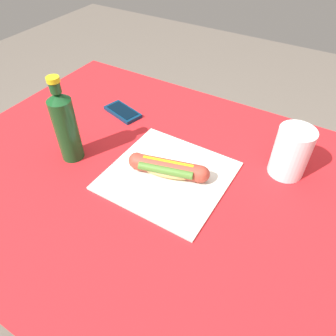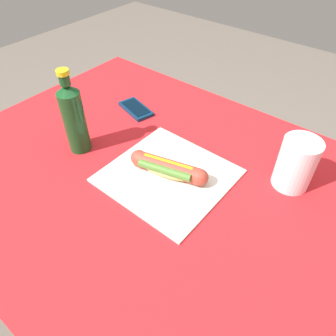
% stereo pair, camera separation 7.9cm
% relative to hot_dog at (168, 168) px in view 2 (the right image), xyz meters
% --- Properties ---
extents(ground_plane, '(6.00, 6.00, 0.00)m').
position_rel_hot_dog_xyz_m(ground_plane, '(-0.01, 0.02, -0.78)').
color(ground_plane, '#6B6056').
rests_on(ground_plane, ground).
extents(dining_table, '(1.26, 0.89, 0.75)m').
position_rel_hot_dog_xyz_m(dining_table, '(-0.01, 0.02, -0.16)').
color(dining_table, brown).
rests_on(dining_table, ground).
extents(paper_wrapper, '(0.30, 0.29, 0.01)m').
position_rel_hot_dog_xyz_m(paper_wrapper, '(0.00, -0.00, -0.03)').
color(paper_wrapper, silver).
rests_on(paper_wrapper, dining_table).
extents(hot_dog, '(0.21, 0.09, 0.05)m').
position_rel_hot_dog_xyz_m(hot_dog, '(0.00, 0.00, 0.00)').
color(hot_dog, '#DBB26B').
rests_on(hot_dog, paper_wrapper).
extents(cell_phone, '(0.14, 0.09, 0.01)m').
position_rel_hot_dog_xyz_m(cell_phone, '(0.28, -0.17, -0.02)').
color(cell_phone, '#0A2D4C').
rests_on(cell_phone, dining_table).
extents(soda_bottle, '(0.06, 0.06, 0.24)m').
position_rel_hot_dog_xyz_m(soda_bottle, '(0.27, 0.07, 0.07)').
color(soda_bottle, '#14471E').
rests_on(soda_bottle, dining_table).
extents(drinking_cup, '(0.09, 0.09, 0.13)m').
position_rel_hot_dog_xyz_m(drinking_cup, '(-0.25, -0.17, 0.04)').
color(drinking_cup, white).
rests_on(drinking_cup, dining_table).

